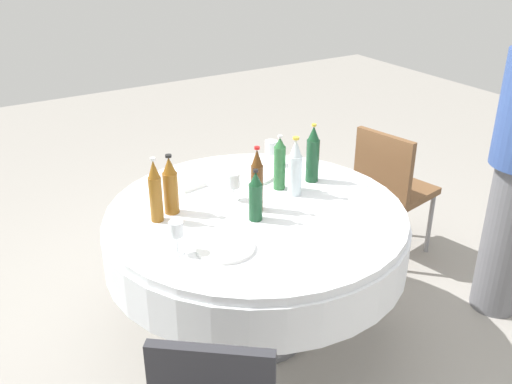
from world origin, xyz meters
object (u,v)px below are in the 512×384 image
(bottle_dark_green_inner, at_px, (313,155))
(wine_glass_inner, at_px, (233,182))
(bottle_dark_green_mid, at_px, (256,197))
(bottle_green_south, at_px, (280,164))
(dining_table, at_px, (256,235))
(bottle_brown_rear, at_px, (257,181))
(plate_near, at_px, (251,176))
(plate_east, at_px, (225,248))
(bottle_amber_left, at_px, (170,186))
(wine_glass_rear, at_px, (271,148))
(chair_rear, at_px, (390,184))
(bottle_clear_far, at_px, (295,168))
(bottle_amber_outer, at_px, (155,192))
(wine_glass_far, at_px, (176,230))

(bottle_dark_green_inner, bearing_deg, wine_glass_inner, -2.55)
(bottle_dark_green_mid, distance_m, wine_glass_inner, 0.24)
(bottle_green_south, bearing_deg, dining_table, 31.73)
(bottle_brown_rear, distance_m, bottle_green_south, 0.27)
(dining_table, height_order, plate_near, plate_near)
(plate_east, bearing_deg, bottle_brown_rear, -141.33)
(bottle_amber_left, height_order, wine_glass_rear, bottle_amber_left)
(plate_east, relative_size, plate_near, 1.00)
(bottle_amber_left, distance_m, wine_glass_inner, 0.33)
(dining_table, xyz_separation_m, chair_rear, (-1.12, -0.22, -0.08))
(dining_table, relative_size, bottle_clear_far, 4.80)
(chair_rear, bearing_deg, dining_table, -90.00)
(dining_table, bearing_deg, chair_rear, -168.95)
(plate_near, xyz_separation_m, chair_rear, (-0.94, 0.13, -0.23))
(bottle_dark_green_mid, height_order, plate_east, bottle_dark_green_mid)
(bottle_amber_left, relative_size, wine_glass_rear, 2.07)
(bottle_amber_outer, height_order, plate_near, bottle_amber_outer)
(bottle_dark_green_inner, bearing_deg, wine_glass_far, 17.98)
(bottle_green_south, relative_size, plate_east, 1.15)
(bottle_amber_outer, relative_size, wine_glass_far, 2.10)
(wine_glass_inner, bearing_deg, bottle_green_south, 177.73)
(bottle_dark_green_mid, relative_size, bottle_clear_far, 0.82)
(bottle_dark_green_inner, bearing_deg, wine_glass_rear, -77.48)
(bottle_amber_left, bearing_deg, bottle_dark_green_inner, 175.99)
(plate_east, bearing_deg, chair_rear, -161.93)
(wine_glass_inner, bearing_deg, wine_glass_far, 35.26)
(dining_table, height_order, bottle_amber_outer, bottle_amber_outer)
(dining_table, distance_m, bottle_green_south, 0.39)
(dining_table, relative_size, plate_near, 5.86)
(bottle_amber_outer, bearing_deg, plate_east, 110.08)
(bottle_dark_green_inner, relative_size, chair_rear, 0.37)
(bottle_dark_green_inner, bearing_deg, chair_rear, -172.79)
(chair_rear, bearing_deg, wine_glass_rear, -116.87)
(wine_glass_far, bearing_deg, plate_near, -142.54)
(dining_table, bearing_deg, wine_glass_far, 18.91)
(bottle_green_south, distance_m, plate_near, 0.25)
(bottle_amber_left, relative_size, chair_rear, 0.34)
(bottle_dark_green_inner, height_order, wine_glass_rear, bottle_dark_green_inner)
(wine_glass_far, bearing_deg, wine_glass_rear, -145.06)
(bottle_clear_far, bearing_deg, plate_east, 27.31)
(bottle_amber_outer, relative_size, wine_glass_rear, 2.19)
(bottle_green_south, distance_m, plate_east, 0.68)
(bottle_clear_far, height_order, wine_glass_inner, bottle_clear_far)
(wine_glass_far, bearing_deg, bottle_brown_rear, -161.00)
(bottle_dark_green_mid, relative_size, wine_glass_rear, 1.77)
(wine_glass_rear, xyz_separation_m, plate_east, (0.67, 0.68, -0.10))
(bottle_green_south, bearing_deg, chair_rear, -175.09)
(bottle_amber_outer, height_order, wine_glass_inner, bottle_amber_outer)
(bottle_dark_green_mid, xyz_separation_m, bottle_amber_outer, (0.40, -0.23, 0.03))
(dining_table, relative_size, bottle_dark_green_inner, 4.64)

